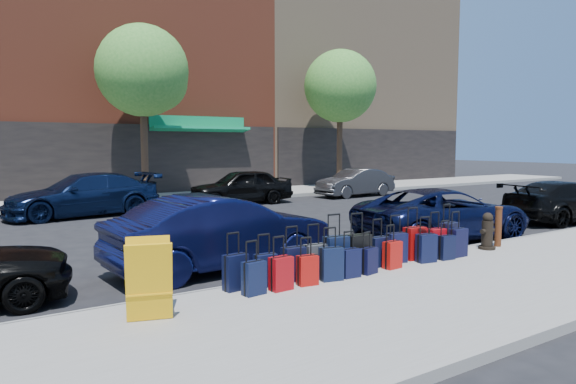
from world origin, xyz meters
TOP-DOWN VIEW (x-y plane):
  - ground at (0.00, 0.00)m, footprint 120.00×120.00m
  - sidewalk_near at (0.00, -6.50)m, footprint 60.00×4.00m
  - sidewalk_far at (0.00, 10.00)m, footprint 60.00×4.00m
  - curb_near at (0.00, -4.48)m, footprint 60.00×0.08m
  - curb_far at (0.00, 7.98)m, footprint 60.00×0.08m
  - building_center at (0.00, 17.99)m, footprint 17.00×12.85m
  - building_right at (16.00, 17.99)m, footprint 15.00×12.12m
  - tree_center at (0.64, 9.50)m, footprint 3.80×3.80m
  - tree_right at (11.14, 9.50)m, footprint 3.80×3.80m
  - suitcase_front_0 at (-2.57, -4.76)m, footprint 0.40×0.25m
  - suitcase_front_1 at (-2.06, -4.85)m, footprint 0.37×0.22m
  - suitcase_front_2 at (-1.48, -4.81)m, footprint 0.40×0.23m
  - suitcase_front_3 at (-1.04, -4.83)m, footprint 0.40×0.24m
  - suitcase_front_4 at (-0.54, -4.78)m, footprint 0.46×0.27m
  - suitcase_front_5 at (-0.05, -4.84)m, footprint 0.46×0.28m
  - suitcase_front_6 at (0.46, -4.84)m, footprint 0.38×0.22m
  - suitcase_front_7 at (0.98, -4.78)m, footprint 0.42×0.29m
  - suitcase_front_8 at (1.48, -4.78)m, footprint 0.45×0.27m
  - suitcase_front_9 at (2.08, -4.83)m, footprint 0.41×0.25m
  - suitcase_front_10 at (2.51, -4.80)m, footprint 0.48×0.33m
  - suitcase_back_0 at (-2.44, -5.14)m, footprint 0.38×0.25m
  - suitcase_back_1 at (-1.96, -5.16)m, footprint 0.38×0.24m
  - suitcase_back_2 at (-1.44, -5.16)m, footprint 0.36×0.24m
  - suitcase_back_3 at (-0.92, -5.13)m, footprint 0.42×0.30m
  - suitcase_back_4 at (-0.52, -5.16)m, footprint 0.35×0.22m
  - suitcase_back_5 at (-0.08, -5.15)m, footprint 0.35×0.24m
  - suitcase_back_6 at (0.56, -5.09)m, footprint 0.36×0.23m
  - suitcase_back_8 at (1.49, -5.08)m, footprint 0.41×0.29m
  - suitcase_back_9 at (2.01, -5.14)m, footprint 0.35×0.23m
  - suitcase_back_10 at (2.43, -5.08)m, footprint 0.40×0.24m
  - fire_hydrant at (3.61, -4.94)m, footprint 0.41×0.37m
  - bollard at (4.08, -4.89)m, footprint 0.17×0.17m
  - display_rack at (-4.15, -5.33)m, footprint 0.76×0.80m
  - car_near_1 at (-1.89, -2.86)m, footprint 4.61×1.91m
  - car_near_2 at (4.40, -3.06)m, footprint 5.04×2.79m
  - car_near_3 at (10.04, -3.21)m, footprint 4.73×2.43m
  - car_far_1 at (-2.60, 6.57)m, footprint 5.29×2.59m
  - car_far_2 at (3.68, 6.89)m, footprint 4.43×2.20m
  - car_far_3 at (9.67, 6.63)m, footprint 4.05×1.59m

SIDE VIEW (x-z plane):
  - ground at x=0.00m, z-range 0.00..0.00m
  - sidewalk_near at x=0.00m, z-range 0.00..0.15m
  - sidewalk_far at x=0.00m, z-range 0.00..0.15m
  - curb_near at x=0.00m, z-range 0.00..0.15m
  - curb_far at x=0.00m, z-range 0.00..0.15m
  - suitcase_back_5 at x=-0.08m, z-range 0.01..0.77m
  - suitcase_back_9 at x=2.01m, z-range 0.00..0.80m
  - suitcase_back_2 at x=-1.44m, z-range 0.00..0.80m
  - suitcase_back_4 at x=-0.52m, z-range 0.00..0.81m
  - suitcase_back_6 at x=0.56m, z-range -0.01..0.82m
  - suitcase_back_0 at x=-2.44m, z-range -0.01..0.84m
  - suitcase_back_1 at x=-1.96m, z-range -0.01..0.86m
  - suitcase_front_1 at x=-2.06m, z-range -0.01..0.86m
  - suitcase_back_8 at x=1.49m, z-range -0.02..0.89m
  - suitcase_back_3 at x=-0.92m, z-range -0.02..0.89m
  - suitcase_front_6 at x=0.46m, z-range -0.02..0.89m
  - suitcase_front_0 at x=-2.57m, z-range -0.02..0.90m
  - suitcase_front_9 at x=2.08m, z-range -0.02..0.91m
  - suitcase_back_10 at x=2.43m, z-range -0.03..0.92m
  - suitcase_front_2 at x=-1.48m, z-range -0.03..0.92m
  - suitcase_front_7 at x=0.98m, z-range -0.03..0.92m
  - suitcase_front_3 at x=-1.04m, z-range -0.03..0.92m
  - suitcase_front_8 at x=1.48m, z-range -0.05..1.01m
  - suitcase_front_5 at x=-0.05m, z-range -0.05..1.02m
  - suitcase_front_10 at x=2.51m, z-range -0.05..1.02m
  - suitcase_front_4 at x=-0.54m, z-range -0.05..1.03m
  - fire_hydrant at x=3.61m, z-range 0.12..0.94m
  - bollard at x=4.08m, z-range 0.16..1.08m
  - car_near_3 at x=10.04m, z-range 0.00..1.31m
  - car_far_3 at x=9.67m, z-range 0.00..1.31m
  - car_near_2 at x=4.40m, z-range 0.00..1.34m
  - display_rack at x=-4.15m, z-range 0.14..1.21m
  - car_far_2 at x=3.68m, z-range 0.00..1.45m
  - car_far_1 at x=-2.60m, z-range 0.00..1.48m
  - car_near_1 at x=-1.89m, z-range 0.00..1.48m
  - tree_center at x=0.64m, z-range 1.78..9.05m
  - tree_right at x=11.14m, z-range 1.78..9.05m
  - building_right at x=16.00m, z-range -0.02..17.98m
  - building_center at x=0.00m, z-range -0.02..19.98m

